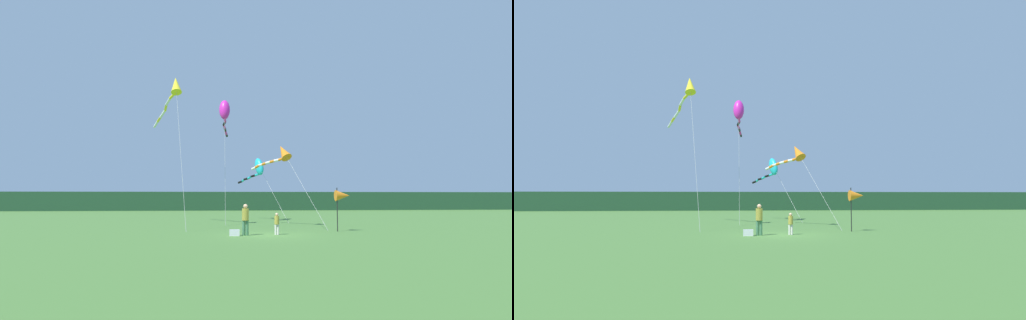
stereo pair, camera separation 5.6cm
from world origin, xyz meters
TOP-DOWN VIEW (x-y plane):
  - ground_plane at (0.00, 0.00)m, footprint 120.00×120.00m
  - distant_treeline at (0.00, 45.00)m, footprint 108.00×3.07m
  - person_adult at (-1.22, -0.13)m, footprint 0.38×0.38m
  - person_child at (0.61, 0.15)m, footprint 0.27×0.27m
  - cooler_box at (-1.84, -0.29)m, footprint 0.55×0.41m
  - banner_flag_pole at (5.08, 2.04)m, footprint 0.90×0.70m
  - kite_magenta at (-2.13, 11.49)m, footprint 0.93×7.42m
  - kite_yellow at (-6.15, 7.89)m, footprint 3.68×10.80m
  - kite_orange at (1.96, 6.92)m, footprint 4.39×6.81m
  - kite_cyan at (1.08, 15.05)m, footprint 3.82×7.47m

SIDE VIEW (x-z plane):
  - ground_plane at x=0.00m, z-range 0.00..0.00m
  - cooler_box at x=-1.84m, z-range 0.00..0.34m
  - person_child at x=0.61m, z-range 0.07..1.31m
  - person_adult at x=-1.22m, z-range 0.10..1.85m
  - distant_treeline at x=0.00m, z-range 0.00..2.97m
  - banner_flag_pole at x=5.08m, z-range 0.86..3.59m
  - kite_cyan at x=1.08m, z-range 1.86..7.81m
  - kite_orange at x=1.96m, z-range 2.25..8.46m
  - kite_magenta at x=-2.13m, z-range 4.14..14.54m
  - kite_yellow at x=-6.15m, z-range 4.48..15.71m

